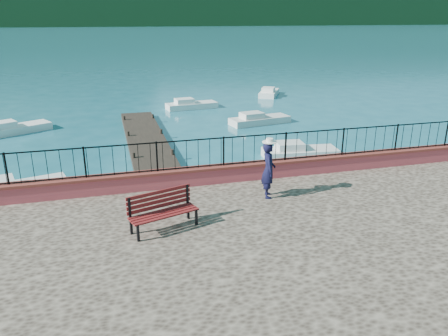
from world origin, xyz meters
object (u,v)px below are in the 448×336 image
park_bench (164,218)px  boat_0 (12,186)px  boat_1 (300,149)px  boat_5 (269,91)px  boat_2 (260,118)px  person (269,170)px  boat_4 (192,103)px  boat_3 (14,126)px

park_bench → boat_0: (-4.89, 6.53, -1.10)m
park_bench → boat_1: (7.68, 8.11, -1.10)m
park_bench → boat_5: size_ratio=0.58×
boat_0 → boat_1: size_ratio=1.10×
park_bench → boat_1: 11.23m
boat_2 → person: bearing=-118.8°
boat_0 → boat_4: same height
boat_1 → boat_2: bearing=93.0°
boat_1 → boat_5: bearing=80.9°
park_bench → boat_4: bearing=59.2°
boat_4 → boat_5: bearing=18.6°
boat_1 → boat_5: (4.69, 16.54, 0.00)m
boat_2 → boat_4: 6.68m
boat_1 → boat_4: size_ratio=0.97×
boat_3 → boat_4: (11.42, 4.29, 0.00)m
boat_3 → boat_5: 20.47m
boat_5 → boat_1: bearing=-166.2°
boat_2 → boat_5: size_ratio=1.18×
person → boat_0: size_ratio=0.44×
boat_1 → boat_3: same height
boat_0 → boat_5: bearing=30.9°
park_bench → person: person is taller
boat_0 → boat_5: size_ratio=1.21×
boat_4 → boat_5: (7.46, 3.62, 0.00)m
park_bench → boat_2: bearing=44.1°
person → boat_4: person is taller
boat_2 → boat_3: same height
boat_1 → boat_3: size_ratio=0.89×
boat_0 → boat_2: 15.64m
boat_4 → boat_3: bearing=-166.7°
boat_0 → boat_2: size_ratio=1.02×
park_bench → boat_5: (12.37, 24.65, -1.10)m
park_bench → boat_4: (4.91, 21.03, -1.10)m
person → boat_1: 8.20m
boat_2 → boat_3: size_ratio=0.95×
boat_4 → boat_5: size_ratio=1.13×
person → boat_5: 25.05m
person → boat_5: (8.97, 23.33, -1.67)m
boat_2 → boat_4: bearing=109.0°
person → boat_1: size_ratio=0.49×
person → boat_2: (4.74, 13.86, -1.67)m
park_bench → boat_0: bearing=109.2°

